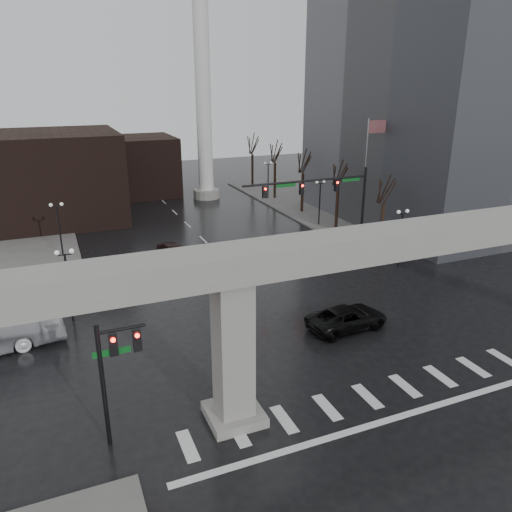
# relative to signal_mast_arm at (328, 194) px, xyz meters

# --- Properties ---
(ground) EXTENTS (160.00, 160.00, 0.00)m
(ground) POSITION_rel_signal_mast_arm_xyz_m (-8.99, -18.80, -5.83)
(ground) COLOR black
(ground) RESTS_ON ground
(sidewalk_ne) EXTENTS (28.00, 36.00, 0.15)m
(sidewalk_ne) POSITION_rel_signal_mast_arm_xyz_m (17.01, 17.20, -5.75)
(sidewalk_ne) COLOR slate
(sidewalk_ne) RESTS_ON ground
(elevated_guideway) EXTENTS (48.00, 2.60, 8.70)m
(elevated_guideway) POSITION_rel_signal_mast_arm_xyz_m (-7.73, -18.80, 1.05)
(elevated_guideway) COLOR #989590
(elevated_guideway) RESTS_ON ground
(office_tower) EXTENTS (22.00, 26.00, 42.00)m
(office_tower) POSITION_rel_signal_mast_arm_xyz_m (19.01, 7.20, 15.17)
(office_tower) COLOR slate
(office_tower) RESTS_ON ground
(building_far_left) EXTENTS (16.00, 14.00, 10.00)m
(building_far_left) POSITION_rel_signal_mast_arm_xyz_m (-22.99, 23.20, -0.83)
(building_far_left) COLOR black
(building_far_left) RESTS_ON ground
(building_far_mid) EXTENTS (10.00, 10.00, 8.00)m
(building_far_mid) POSITION_rel_signal_mast_arm_xyz_m (-10.99, 33.20, -1.83)
(building_far_mid) COLOR black
(building_far_mid) RESTS_ON ground
(smokestack) EXTENTS (3.60, 3.60, 30.00)m
(smokestack) POSITION_rel_signal_mast_arm_xyz_m (-2.99, 27.20, 7.52)
(smokestack) COLOR silver
(smokestack) RESTS_ON ground
(signal_mast_arm) EXTENTS (12.12, 0.43, 8.00)m
(signal_mast_arm) POSITION_rel_signal_mast_arm_xyz_m (0.00, 0.00, 0.00)
(signal_mast_arm) COLOR black
(signal_mast_arm) RESTS_ON ground
(signal_left_pole) EXTENTS (2.30, 0.30, 6.00)m
(signal_left_pole) POSITION_rel_signal_mast_arm_xyz_m (-21.24, -18.30, -1.76)
(signal_left_pole) COLOR black
(signal_left_pole) RESTS_ON ground
(flagpole_assembly) EXTENTS (2.06, 0.12, 12.00)m
(flagpole_assembly) POSITION_rel_signal_mast_arm_xyz_m (6.30, 3.20, 1.70)
(flagpole_assembly) COLOR silver
(flagpole_assembly) RESTS_ON ground
(lamp_right_0) EXTENTS (1.22, 0.32, 5.11)m
(lamp_right_0) POSITION_rel_signal_mast_arm_xyz_m (4.51, -4.80, -2.36)
(lamp_right_0) COLOR black
(lamp_right_0) RESTS_ON ground
(lamp_right_1) EXTENTS (1.22, 0.32, 5.11)m
(lamp_right_1) POSITION_rel_signal_mast_arm_xyz_m (4.51, 9.20, -2.36)
(lamp_right_1) COLOR black
(lamp_right_1) RESTS_ON ground
(lamp_right_2) EXTENTS (1.22, 0.32, 5.11)m
(lamp_right_2) POSITION_rel_signal_mast_arm_xyz_m (4.51, 23.20, -2.36)
(lamp_right_2) COLOR black
(lamp_right_2) RESTS_ON ground
(lamp_left_0) EXTENTS (1.22, 0.32, 5.11)m
(lamp_left_0) POSITION_rel_signal_mast_arm_xyz_m (-22.49, -4.80, -2.36)
(lamp_left_0) COLOR black
(lamp_left_0) RESTS_ON ground
(lamp_left_1) EXTENTS (1.22, 0.32, 5.11)m
(lamp_left_1) POSITION_rel_signal_mast_arm_xyz_m (-22.49, 9.20, -2.36)
(lamp_left_1) COLOR black
(lamp_left_1) RESTS_ON ground
(lamp_left_2) EXTENTS (1.22, 0.32, 5.11)m
(lamp_left_2) POSITION_rel_signal_mast_arm_xyz_m (-22.49, 23.20, -2.36)
(lamp_left_2) COLOR black
(lamp_left_2) RESTS_ON ground
(tree_right_0) EXTENTS (1.09, 1.58, 7.50)m
(tree_right_0) POSITION_rel_signal_mast_arm_xyz_m (5.54, -0.78, -3.04)
(tree_right_0) COLOR black
(tree_right_0) RESTS_ON ground
(tree_right_1) EXTENTS (1.09, 1.61, 7.67)m
(tree_right_1) POSITION_rel_signal_mast_arm_xyz_m (5.54, 7.22, -2.98)
(tree_right_1) COLOR black
(tree_right_1) RESTS_ON ground
(tree_right_2) EXTENTS (1.10, 1.63, 7.85)m
(tree_right_2) POSITION_rel_signal_mast_arm_xyz_m (5.54, 15.22, -2.91)
(tree_right_2) COLOR black
(tree_right_2) RESTS_ON ground
(tree_right_3) EXTENTS (1.11, 1.66, 8.02)m
(tree_right_3) POSITION_rel_signal_mast_arm_xyz_m (5.54, 23.22, -2.85)
(tree_right_3) COLOR black
(tree_right_3) RESTS_ON ground
(tree_right_4) EXTENTS (1.12, 1.69, 8.19)m
(tree_right_4) POSITION_rel_signal_mast_arm_xyz_m (5.54, 31.22, -2.79)
(tree_right_4) COLOR black
(tree_right_4) RESTS_ON ground
(pickup_truck) EXTENTS (5.65, 2.88, 1.53)m
(pickup_truck) POSITION_rel_signal_mast_arm_xyz_m (-5.93, -12.97, -5.06)
(pickup_truck) COLOR black
(pickup_truck) RESTS_ON ground
(far_car) EXTENTS (2.65, 4.84, 1.56)m
(far_car) POSITION_rel_signal_mast_arm_xyz_m (-13.24, 4.21, -5.05)
(far_car) COLOR black
(far_car) RESTS_ON ground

